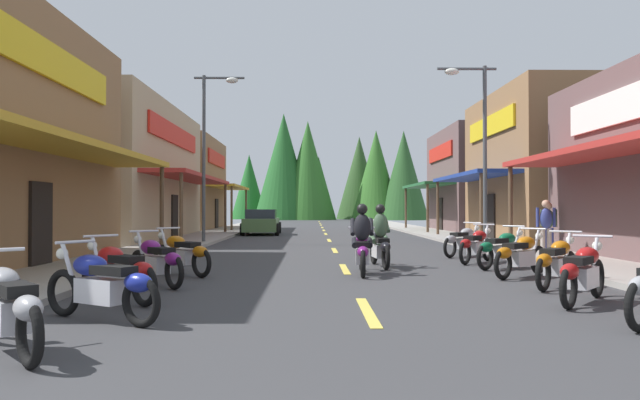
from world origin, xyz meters
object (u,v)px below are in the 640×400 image
object	(u,v)px
motorcycle_parked_left_4	(182,253)
rider_cruising_trailing	(380,241)
rider_cruising_lead	(362,245)
motorcycle_parked_right_5	(476,245)
pedestrian_waiting	(546,224)
motorcycle_parked_right_3	(521,254)
streetlamp_left	(211,136)
motorcycle_parked_left_1	(102,284)
motorcycle_parked_left_3	(156,260)
motorcycle_parked_left_2	(118,271)
pedestrian_browsing	(549,224)
motorcycle_parked_right_4	(502,248)
parked_car_curbside	(261,222)
motorcycle_parked_right_2	(557,261)
motorcycle_parked_right_6	(463,241)
streetlamp_right	(476,131)
motorcycle_parked_right_1	(583,272)
motorcycle_parked_left_0	(8,306)

from	to	relation	value
motorcycle_parked_left_4	rider_cruising_trailing	world-z (taller)	rider_cruising_trailing
rider_cruising_lead	motorcycle_parked_left_4	bearing A→B (deg)	94.97
motorcycle_parked_right_5	rider_cruising_lead	distance (m)	4.27
motorcycle_parked_left_4	pedestrian_waiting	distance (m)	10.78
motorcycle_parked_right_3	rider_cruising_lead	size ratio (longest dim) A/B	0.77
streetlamp_left	rider_cruising_lead	xyz separation A→B (m)	(5.23, -11.01, -3.75)
motorcycle_parked_left_1	motorcycle_parked_left_3	size ratio (longest dim) A/B	1.11
motorcycle_parked_left_2	motorcycle_parked_left_4	bearing A→B (deg)	-51.34
streetlamp_left	pedestrian_browsing	bearing A→B (deg)	-22.87
motorcycle_parked_right_4	pedestrian_browsing	size ratio (longest dim) A/B	1.03
rider_cruising_trailing	pedestrian_waiting	size ratio (longest dim) A/B	1.25
motorcycle_parked_right_3	parked_car_curbside	distance (m)	21.68
motorcycle_parked_right_3	motorcycle_parked_right_4	distance (m)	1.83
motorcycle_parked_right_2	rider_cruising_trailing	world-z (taller)	rider_cruising_trailing
motorcycle_parked_right_6	motorcycle_parked_right_5	bearing A→B (deg)	-139.01
motorcycle_parked_right_4	rider_cruising_lead	distance (m)	3.74
streetlamp_left	motorcycle_parked_right_6	bearing A→B (deg)	-35.73
motorcycle_parked_right_6	pedestrian_browsing	bearing A→B (deg)	-21.95
motorcycle_parked_right_3	rider_cruising_trailing	distance (m)	3.50
rider_cruising_lead	motorcycle_parked_left_1	bearing A→B (deg)	148.36
motorcycle_parked_right_4	motorcycle_parked_right_3	bearing A→B (deg)	-136.16
motorcycle_parked_left_2	pedestrian_waiting	xyz separation A→B (m)	(9.99, 8.14, 0.51)
motorcycle_parked_right_5	streetlamp_right	bearing A→B (deg)	22.54
motorcycle_parked_right_3	motorcycle_parked_left_1	bearing A→B (deg)	172.04
motorcycle_parked_right_1	motorcycle_parked_right_3	world-z (taller)	same
motorcycle_parked_left_2	parked_car_curbside	xyz separation A→B (m)	(0.24, 23.65, 0.20)
motorcycle_parked_right_4	motorcycle_parked_right_6	xyz separation A→B (m)	(-0.05, 3.50, 0.00)
motorcycle_parked_right_3	pedestrian_waiting	world-z (taller)	pedestrian_waiting
motorcycle_parked_right_5	motorcycle_parked_left_0	xyz separation A→B (m)	(-7.47, -9.83, 0.00)
motorcycle_parked_left_1	streetlamp_left	bearing A→B (deg)	-53.50
pedestrian_browsing	parked_car_curbside	xyz separation A→B (m)	(-10.50, 13.84, -0.27)
motorcycle_parked_right_3	streetlamp_right	bearing A→B (deg)	38.88
streetlamp_left	motorcycle_parked_left_4	bearing A→B (deg)	-83.52
rider_cruising_trailing	motorcycle_parked_right_4	bearing A→B (deg)	-101.23
motorcycle_parked_right_5	parked_car_curbside	world-z (taller)	parked_car_curbside
motorcycle_parked_left_0	rider_cruising_lead	distance (m)	8.26
motorcycle_parked_right_1	motorcycle_parked_right_4	size ratio (longest dim) A/B	1.00
streetlamp_left	motorcycle_parked_left_3	size ratio (longest dim) A/B	4.07
motorcycle_parked_right_6	motorcycle_parked_left_3	bearing A→B (deg)	177.20
motorcycle_parked_right_5	motorcycle_parked_right_4	bearing A→B (deg)	-132.65
motorcycle_parked_right_5	rider_cruising_lead	size ratio (longest dim) A/B	0.81
streetlamp_left	streetlamp_right	world-z (taller)	streetlamp_left
motorcycle_parked_left_2	streetlamp_right	bearing A→B (deg)	-86.91
motorcycle_parked_left_0	motorcycle_parked_right_3	bearing A→B (deg)	-90.09
streetlamp_right	motorcycle_parked_left_1	xyz separation A→B (m)	(-8.39, -12.62, -3.64)
motorcycle_parked_right_6	motorcycle_parked_left_3	world-z (taller)	same
streetlamp_right	pedestrian_browsing	distance (m)	3.95
parked_car_curbside	motorcycle_parked_right_3	bearing A→B (deg)	-161.35
pedestrian_browsing	motorcycle_parked_right_2	bearing A→B (deg)	-150.79
pedestrian_browsing	parked_car_curbside	world-z (taller)	pedestrian_browsing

